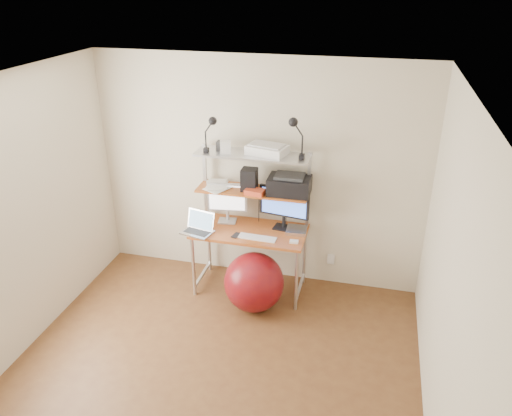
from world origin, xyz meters
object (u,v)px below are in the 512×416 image
(monitor_black, at_px, (284,204))
(exercise_ball, at_px, (254,282))
(monitor_silver, at_px, (227,200))
(laptop, at_px, (199,228))
(printer, at_px, (289,185))

(monitor_black, bearing_deg, exercise_ball, -105.29)
(monitor_silver, height_order, exercise_ball, monitor_silver)
(monitor_black, relative_size, laptop, 1.49)
(exercise_ball, bearing_deg, monitor_black, 66.09)
(monitor_black, xyz_separation_m, printer, (0.05, -0.01, 0.23))
(monitor_black, height_order, exercise_ball, monitor_black)
(monitor_silver, bearing_deg, laptop, -133.22)
(laptop, relative_size, printer, 0.84)
(monitor_silver, relative_size, monitor_black, 0.88)
(printer, bearing_deg, monitor_black, 165.96)
(monitor_silver, relative_size, exercise_ball, 0.76)
(monitor_black, height_order, printer, printer)
(monitor_silver, height_order, printer, printer)
(laptop, distance_m, exercise_ball, 0.81)
(monitor_silver, distance_m, monitor_black, 0.63)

